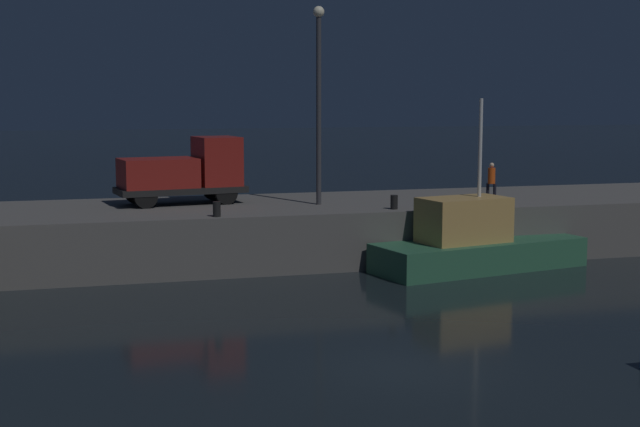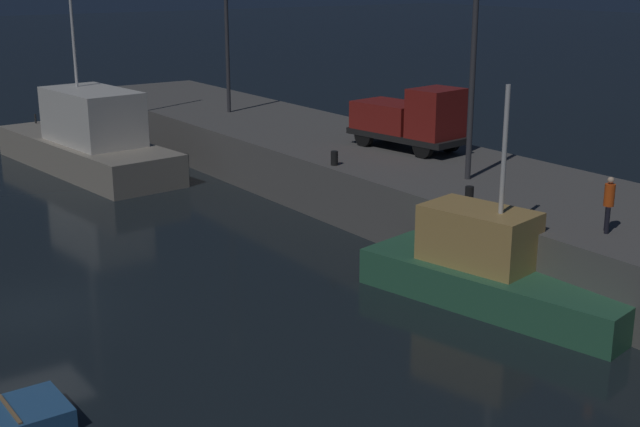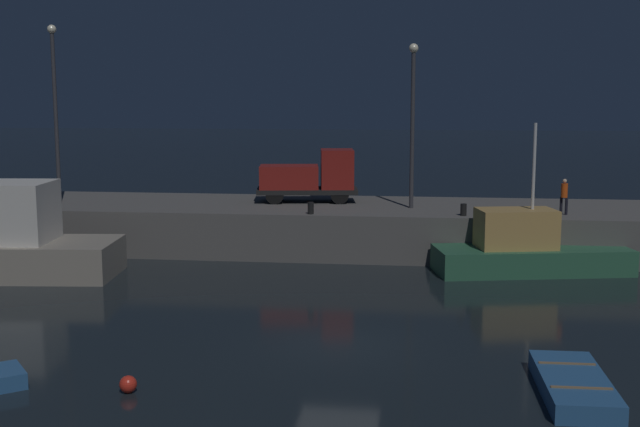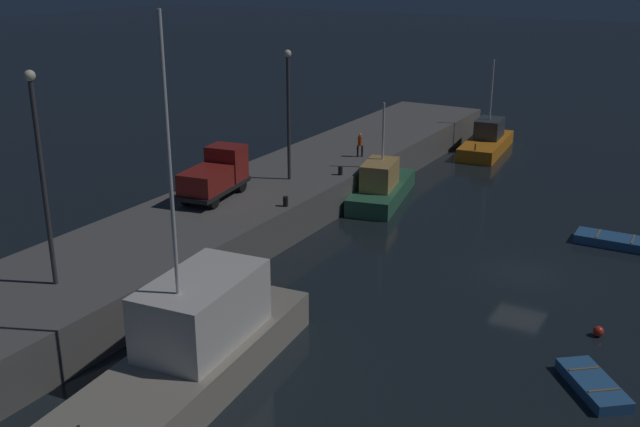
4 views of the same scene
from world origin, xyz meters
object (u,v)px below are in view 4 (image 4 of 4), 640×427
object	(u,v)px
fishing_boat_blue	(381,187)
lamp_post_east	(288,105)
lamp_post_west	(41,165)
dockworker	(360,143)
dinghy_orange_near	(615,241)
bollard_west	(340,171)
fishing_boat_white	(487,141)
fishing_trawler_red	(195,347)
bollard_central	(286,201)
utility_truck	(216,175)
mooring_buoy_mid	(598,331)
rowboat_white_mid	(593,385)

from	to	relation	value
fishing_boat_blue	lamp_post_east	size ratio (longest dim) A/B	1.11
lamp_post_west	dockworker	size ratio (longest dim) A/B	5.44
dinghy_orange_near	bollard_west	distance (m)	16.35
fishing_boat_blue	fishing_boat_white	world-z (taller)	fishing_boat_white
fishing_trawler_red	dockworker	distance (m)	25.79
lamp_post_west	bollard_west	bearing A→B (deg)	-7.03
fishing_boat_white	fishing_boat_blue	bearing A→B (deg)	173.45
dockworker	bollard_west	xyz separation A→B (m)	(-4.53, -0.96, -0.65)
fishing_boat_blue	dockworker	distance (m)	3.83
fishing_trawler_red	bollard_central	distance (m)	14.45
lamp_post_east	utility_truck	size ratio (longest dim) A/B	1.47
utility_truck	lamp_post_east	bearing A→B (deg)	-18.09
lamp_post_east	fishing_boat_blue	bearing A→B (deg)	-37.36
mooring_buoy_mid	dockworker	size ratio (longest dim) A/B	0.28
dinghy_orange_near	mooring_buoy_mid	distance (m)	11.33
fishing_boat_blue	bollard_central	world-z (taller)	fishing_boat_blue
rowboat_white_mid	utility_truck	distance (m)	22.97
rowboat_white_mid	bollard_west	distance (m)	22.68
mooring_buoy_mid	dockworker	world-z (taller)	dockworker
lamp_post_west	bollard_west	world-z (taller)	lamp_post_west
lamp_post_west	lamp_post_east	distance (m)	17.82
utility_truck	bollard_west	size ratio (longest dim) A/B	9.77
fishing_boat_white	mooring_buoy_mid	xyz separation A→B (m)	(-27.84, -13.93, -0.64)
fishing_trawler_red	rowboat_white_mid	distance (m)	14.67
fishing_boat_blue	utility_truck	bearing A→B (deg)	151.45
lamp_post_east	rowboat_white_mid	bearing A→B (deg)	-119.21
fishing_boat_blue	rowboat_white_mid	size ratio (longest dim) A/B	2.49
fishing_boat_white	bollard_central	size ratio (longest dim) A/B	15.74
utility_truck	dockworker	world-z (taller)	utility_truck
fishing_trawler_red	lamp_post_east	bearing A→B (deg)	21.91
fishing_boat_white	bollard_west	size ratio (longest dim) A/B	15.95
lamp_post_west	bollard_central	distance (m)	14.42
rowboat_white_mid	lamp_post_west	bearing A→B (deg)	107.65
fishing_boat_white	fishing_trawler_red	bearing A→B (deg)	-177.59
bollard_west	bollard_central	world-z (taller)	bollard_central
bollard_central	lamp_post_west	bearing A→B (deg)	167.94
bollard_central	fishing_boat_white	bearing A→B (deg)	-6.83
dinghy_orange_near	rowboat_white_mid	size ratio (longest dim) A/B	1.19
rowboat_white_mid	fishing_trawler_red	bearing A→B (deg)	117.91
fishing_boat_white	mooring_buoy_mid	bearing A→B (deg)	-153.42
rowboat_white_mid	lamp_post_east	distance (m)	24.06
bollard_west	fishing_boat_white	bearing A→B (deg)	-10.38
rowboat_white_mid	mooring_buoy_mid	xyz separation A→B (m)	(4.37, 0.64, 0.01)
mooring_buoy_mid	bollard_central	size ratio (longest dim) A/B	0.82
fishing_boat_blue	fishing_boat_white	bearing A→B (deg)	-6.55
rowboat_white_mid	mooring_buoy_mid	distance (m)	4.42
mooring_buoy_mid	bollard_central	distance (m)	17.29
bollard_central	rowboat_white_mid	bearing A→B (deg)	-111.08
rowboat_white_mid	dockworker	size ratio (longest dim) A/B	2.14
dinghy_orange_near	fishing_trawler_red	bearing A→B (deg)	153.85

